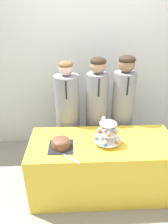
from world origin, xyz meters
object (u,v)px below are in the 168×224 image
at_px(cupcake_stand, 108,133).
at_px(student_1, 96,117).
at_px(round_cake, 61,143).
at_px(cake_knife, 66,155).
at_px(student_0, 68,120).
at_px(student_2, 122,115).

height_order(cupcake_stand, student_1, student_1).
bearing_deg(round_cake, cupcake_stand, 6.31).
relative_size(round_cake, cake_knife, 1.24).
relative_size(cake_knife, cupcake_stand, 0.69).
height_order(student_0, student_2, student_2).
distance_m(round_cake, cupcake_stand, 0.51).
bearing_deg(student_1, cake_knife, -117.08).
distance_m(cake_knife, student_0, 0.76).
bearing_deg(student_1, student_2, 0.00).
bearing_deg(student_2, cake_knife, -133.90).
height_order(cake_knife, student_1, student_1).
xyz_separation_m(student_0, student_1, (0.38, -0.00, 0.04)).
relative_size(student_0, student_1, 0.97).
xyz_separation_m(round_cake, student_1, (0.44, 0.62, -0.03)).
distance_m(cake_knife, cupcake_stand, 0.50).
xyz_separation_m(cupcake_stand, student_0, (-0.44, 0.56, -0.14)).
distance_m(round_cake, student_2, 0.99).
bearing_deg(cake_knife, cupcake_stand, 67.06).
relative_size(student_0, student_2, 0.96).
distance_m(cupcake_stand, student_2, 0.63).
bearing_deg(student_0, cupcake_stand, -51.89).
xyz_separation_m(round_cake, cupcake_stand, (0.50, 0.05, 0.08)).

